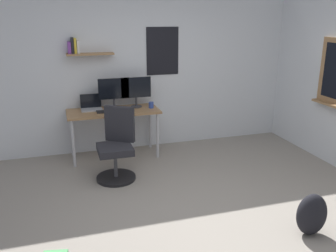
{
  "coord_description": "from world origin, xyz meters",
  "views": [
    {
      "loc": [
        -1.31,
        -3.15,
        2.11
      ],
      "look_at": [
        -0.13,
        0.73,
        0.85
      ],
      "focal_mm": 38.66,
      "sensor_mm": 36.0,
      "label": 1
    }
  ],
  "objects": [
    {
      "name": "monitor_primary",
      "position": [
        -0.54,
        2.17,
        1.0
      ],
      "size": [
        0.46,
        0.17,
        0.46
      ],
      "color": "#38383D",
      "rests_on": "desk"
    },
    {
      "name": "laptop",
      "position": [
        -0.88,
        2.22,
        0.79
      ],
      "size": [
        0.31,
        0.21,
        0.23
      ],
      "color": "#ADAFB5",
      "rests_on": "desk"
    },
    {
      "name": "office_chair",
      "position": [
        -0.66,
        1.32,
        0.41
      ],
      "size": [
        0.55,
        0.56,
        0.95
      ],
      "color": "black",
      "rests_on": "ground"
    },
    {
      "name": "keyboard",
      "position": [
        -0.64,
        2.01,
        0.74
      ],
      "size": [
        0.37,
        0.13,
        0.02
      ],
      "primitive_type": "cube",
      "color": "black",
      "rests_on": "desk"
    },
    {
      "name": "monitor_secondary",
      "position": [
        -0.2,
        2.17,
        1.0
      ],
      "size": [
        0.46,
        0.17,
        0.46
      ],
      "color": "#38383D",
      "rests_on": "desk"
    },
    {
      "name": "desk",
      "position": [
        -0.57,
        2.08,
        0.65
      ],
      "size": [
        1.36,
        0.58,
        0.73
      ],
      "color": "#997047",
      "rests_on": "ground"
    },
    {
      "name": "backpack",
      "position": [
        0.96,
        -0.56,
        0.22
      ],
      "size": [
        0.32,
        0.22,
        0.44
      ],
      "primitive_type": "ellipsoid",
      "color": "black",
      "rests_on": "ground"
    },
    {
      "name": "coffee_mug",
      "position": [
        0.01,
        2.06,
        0.78
      ],
      "size": [
        0.08,
        0.08,
        0.09
      ],
      "primitive_type": "cylinder",
      "color": "#334CA5",
      "rests_on": "desk"
    },
    {
      "name": "computer_mouse",
      "position": [
        -0.36,
        2.01,
        0.75
      ],
      "size": [
        0.1,
        0.06,
        0.03
      ],
      "primitive_type": "ellipsoid",
      "color": "#262628",
      "rests_on": "desk"
    },
    {
      "name": "ground_plane",
      "position": [
        0.0,
        0.0,
        0.0
      ],
      "size": [
        5.2,
        5.2,
        0.0
      ],
      "primitive_type": "plane",
      "color": "gray",
      "rests_on": "ground"
    },
    {
      "name": "wall_back",
      "position": [
        -0.0,
        2.45,
        1.3
      ],
      "size": [
        5.0,
        0.3,
        2.6
      ],
      "color": "silver",
      "rests_on": "ground"
    }
  ]
}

